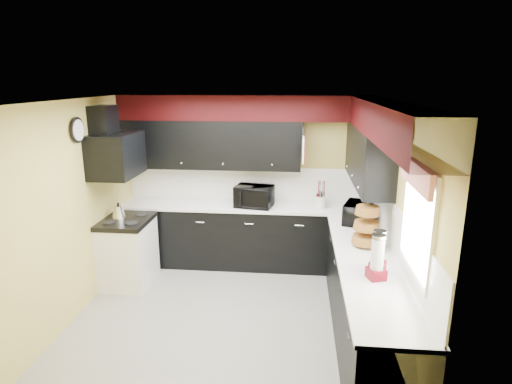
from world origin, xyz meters
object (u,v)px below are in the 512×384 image
microwave (358,213)px  utensil_crock (321,202)px  toaster_oven (254,196)px  knife_block (321,200)px  kettle (119,212)px

microwave → utensil_crock: microwave is taller
toaster_oven → utensil_crock: toaster_oven is taller
toaster_oven → knife_block: 0.96m
knife_block → kettle: bearing=-146.6°
utensil_crock → kettle: (-2.71, -0.65, -0.02)m
knife_block → toaster_oven: bearing=-155.5°
microwave → knife_block: 0.82m
kettle → knife_block: bearing=15.0°
microwave → utensil_crock: 0.76m
microwave → knife_block: size_ratio=2.35×
knife_block → kettle: size_ratio=1.13×
kettle → microwave: bearing=0.7°
toaster_oven → microwave: (1.39, -0.58, -0.02)m
microwave → kettle: 3.15m
toaster_oven → kettle: (-1.75, -0.62, -0.09)m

